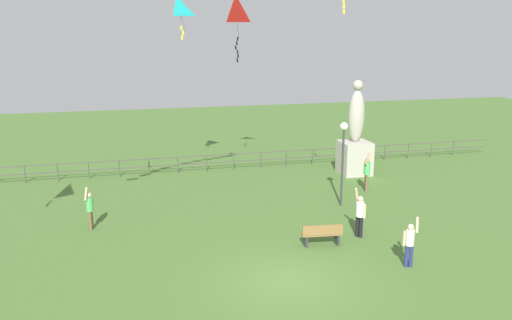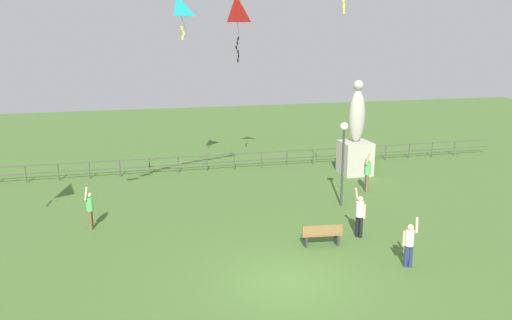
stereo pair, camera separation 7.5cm
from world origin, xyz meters
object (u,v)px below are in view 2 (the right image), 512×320
(person_0, at_px, (360,213))
(kite_2, at_px, (177,8))
(park_bench, at_px, (322,234))
(person_3, at_px, (367,172))
(person_1, at_px, (90,208))
(lamppost, at_px, (343,145))
(kite_1, at_px, (236,13))
(statue_monument, at_px, (356,144))
(person_2, at_px, (409,242))

(person_0, xyz_separation_m, kite_2, (-5.80, 8.84, 7.85))
(park_bench, xyz_separation_m, person_3, (4.61, 5.81, 0.55))
(person_1, distance_m, kite_2, 10.55)
(lamppost, distance_m, kite_1, 8.83)
(lamppost, bearing_deg, statue_monument, 59.57)
(lamppost, height_order, person_2, lamppost)
(person_2, bearing_deg, person_0, 99.66)
(person_0, xyz_separation_m, person_1, (-10.09, 3.33, -0.06))
(park_bench, distance_m, person_1, 9.21)
(statue_monument, xyz_separation_m, kite_2, (-9.51, 0.28, 7.13))
(statue_monument, distance_m, person_1, 14.77)
(park_bench, relative_size, person_0, 0.79)
(person_0, distance_m, kite_2, 13.17)
(lamppost, bearing_deg, kite_1, 123.01)
(lamppost, relative_size, kite_1, 1.19)
(statue_monument, distance_m, kite_2, 11.89)
(park_bench, bearing_deg, person_0, 15.29)
(park_bench, xyz_separation_m, person_0, (1.72, 0.47, 0.51))
(person_0, bearing_deg, kite_1, 107.07)
(statue_monument, height_order, person_1, statue_monument)
(park_bench, xyz_separation_m, kite_2, (-4.09, 9.31, 8.36))
(statue_monument, height_order, person_0, statue_monument)
(person_0, xyz_separation_m, person_3, (2.89, 5.34, 0.04))
(person_1, bearing_deg, person_0, -18.29)
(park_bench, bearing_deg, person_2, -47.03)
(person_0, distance_m, person_1, 10.63)
(statue_monument, bearing_deg, person_1, -159.27)
(person_3, xyz_separation_m, kite_1, (-5.72, 3.87, 7.63))
(kite_1, relative_size, kite_2, 1.62)
(statue_monument, distance_m, person_3, 3.38)
(person_3, bearing_deg, person_0, -118.41)
(kite_2, bearing_deg, park_bench, -66.30)
(person_2, bearing_deg, kite_1, 105.37)
(person_1, bearing_deg, kite_2, 52.10)
(statue_monument, bearing_deg, kite_2, 178.29)
(park_bench, bearing_deg, kite_1, 96.56)
(park_bench, height_order, kite_2, kite_2)
(person_2, bearing_deg, kite_2, 118.30)
(person_0, relative_size, person_3, 0.96)
(person_1, height_order, person_3, person_3)
(person_0, relative_size, kite_1, 0.60)
(person_2, height_order, person_3, person_3)
(statue_monument, relative_size, person_2, 2.91)
(kite_1, bearing_deg, person_0, -72.93)
(person_2, bearing_deg, person_1, 149.76)
(statue_monument, distance_m, person_2, 11.86)
(kite_1, bearing_deg, kite_2, -172.86)
(statue_monument, relative_size, park_bench, 3.40)
(lamppost, relative_size, person_2, 2.15)
(person_3, bearing_deg, kite_2, 158.09)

